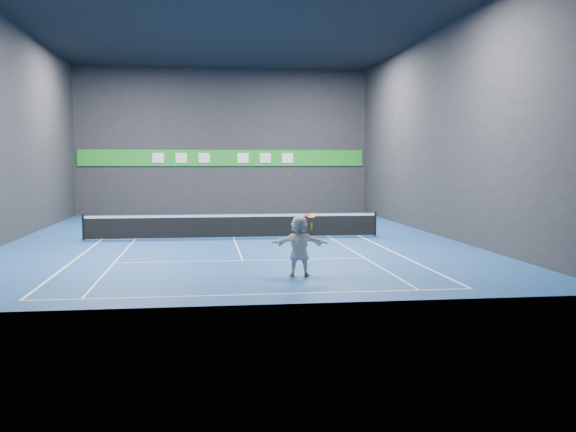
{
  "coord_description": "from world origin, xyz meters",
  "views": [
    {
      "loc": [
        -1.23,
        -27.21,
        3.19
      ],
      "look_at": [
        1.42,
        -6.98,
        1.5
      ],
      "focal_mm": 40.0,
      "sensor_mm": 36.0,
      "label": 1
    }
  ],
  "objects": [
    {
      "name": "wall_left",
      "position": [
        -9.0,
        0.0,
        4.5
      ],
      "size": [
        0.1,
        26.0,
        9.0
      ],
      "primitive_type": "cube",
      "color": "#252527",
      "rests_on": "ground"
    },
    {
      "name": "wall_front",
      "position": [
        0.0,
        -13.0,
        4.5
      ],
      "size": [
        18.0,
        0.1,
        9.0
      ],
      "primitive_type": "cube",
      "color": "#252527",
      "rests_on": "ground"
    },
    {
      "name": "ground",
      "position": [
        0.0,
        0.0,
        0.0
      ],
      "size": [
        26.0,
        26.0,
        0.0
      ],
      "primitive_type": "plane",
      "color": "navy",
      "rests_on": "ground"
    },
    {
      "name": "service_line_far",
      "position": [
        0.0,
        6.4,
        0.0
      ],
      "size": [
        8.23,
        0.06,
        0.01
      ],
      "primitive_type": "cube",
      "color": "white",
      "rests_on": "ground"
    },
    {
      "name": "tennis_racket",
      "position": [
        1.72,
        -9.42,
        1.65
      ],
      "size": [
        0.46,
        0.35,
        0.55
      ],
      "color": "#B11213",
      "rests_on": "player"
    },
    {
      "name": "sideline_singles_right",
      "position": [
        4.11,
        0.0,
        0.0
      ],
      "size": [
        0.06,
        23.78,
        0.01
      ],
      "primitive_type": "cube",
      "color": "white",
      "rests_on": "ground"
    },
    {
      "name": "wall_back",
      "position": [
        0.0,
        13.0,
        4.5
      ],
      "size": [
        18.0,
        0.1,
        9.0
      ],
      "primitive_type": "cube",
      "color": "#252527",
      "rests_on": "ground"
    },
    {
      "name": "baseline_near",
      "position": [
        0.0,
        -11.89,
        0.0
      ],
      "size": [
        10.98,
        0.08,
        0.01
      ],
      "primitive_type": "cube",
      "color": "white",
      "rests_on": "ground"
    },
    {
      "name": "player",
      "position": [
        1.42,
        -9.46,
        0.86
      ],
      "size": [
        1.66,
        0.77,
        1.73
      ],
      "primitive_type": "imported",
      "rotation": [
        0.0,
        0.0,
        2.97
      ],
      "color": "silver",
      "rests_on": "ground"
    },
    {
      "name": "wall_right",
      "position": [
        9.0,
        0.0,
        4.5
      ],
      "size": [
        0.1,
        26.0,
        9.0
      ],
      "primitive_type": "cube",
      "color": "#252527",
      "rests_on": "ground"
    },
    {
      "name": "tennis_ball",
      "position": [
        1.15,
        -9.23,
        2.86
      ],
      "size": [
        0.07,
        0.07,
        0.07
      ],
      "primitive_type": "sphere",
      "color": "#CAEB27",
      "rests_on": "player"
    },
    {
      "name": "ceiling",
      "position": [
        0.0,
        0.0,
        9.0
      ],
      "size": [
        26.0,
        26.0,
        0.0
      ],
      "primitive_type": "plane",
      "color": "black",
      "rests_on": "ground"
    },
    {
      "name": "sideline_doubles_right",
      "position": [
        5.49,
        0.0,
        0.0
      ],
      "size": [
        0.08,
        23.78,
        0.01
      ],
      "primitive_type": "cube",
      "color": "white",
      "rests_on": "ground"
    },
    {
      "name": "sponsor_banner",
      "position": [
        0.0,
        12.93,
        3.5
      ],
      "size": [
        17.64,
        0.11,
        1.0
      ],
      "color": "#1F9026",
      "rests_on": "wall_back"
    },
    {
      "name": "baseline_far",
      "position": [
        0.0,
        11.89,
        0.0
      ],
      "size": [
        10.98,
        0.08,
        0.01
      ],
      "primitive_type": "cube",
      "color": "white",
      "rests_on": "ground"
    },
    {
      "name": "sideline_singles_left",
      "position": [
        -4.11,
        0.0,
        0.0
      ],
      "size": [
        0.06,
        23.78,
        0.01
      ],
      "primitive_type": "cube",
      "color": "white",
      "rests_on": "ground"
    },
    {
      "name": "center_service_line",
      "position": [
        0.0,
        0.0,
        0.0
      ],
      "size": [
        0.06,
        12.8,
        0.01
      ],
      "primitive_type": "cube",
      "color": "white",
      "rests_on": "ground"
    },
    {
      "name": "sideline_doubles_left",
      "position": [
        -5.49,
        0.0,
        0.0
      ],
      "size": [
        0.08,
        23.78,
        0.01
      ],
      "primitive_type": "cube",
      "color": "white",
      "rests_on": "ground"
    },
    {
      "name": "service_line_near",
      "position": [
        0.0,
        -6.4,
        0.0
      ],
      "size": [
        8.23,
        0.06,
        0.01
      ],
      "primitive_type": "cube",
      "color": "white",
      "rests_on": "ground"
    },
    {
      "name": "tennis_net",
      "position": [
        0.0,
        0.0,
        0.54
      ],
      "size": [
        12.5,
        0.1,
        1.07
      ],
      "color": "black",
      "rests_on": "ground"
    }
  ]
}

